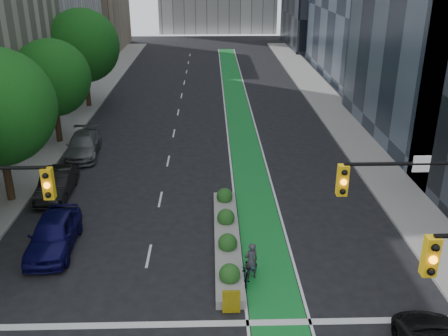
{
  "coord_description": "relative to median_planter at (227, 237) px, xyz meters",
  "views": [
    {
      "loc": [
        0.48,
        -14.05,
        12.78
      ],
      "look_at": [
        1.13,
        9.43,
        3.0
      ],
      "focal_mm": 40.0,
      "sensor_mm": 36.0,
      "label": 1
    }
  ],
  "objects": [
    {
      "name": "bike_lane_paint",
      "position": [
        1.8,
        22.96,
        -0.37
      ],
      "size": [
        2.2,
        70.0,
        0.01
      ],
      "primitive_type": "cube",
      "color": "#178030",
      "rests_on": "ground"
    },
    {
      "name": "parked_car_left_mid",
      "position": [
        -9.75,
        5.66,
        0.39
      ],
      "size": [
        1.76,
        4.67,
        1.52
      ],
      "primitive_type": "imported",
      "rotation": [
        0.0,
        0.0,
        0.03
      ],
      "color": "black",
      "rests_on": "ground"
    },
    {
      "name": "parked_car_left_near",
      "position": [
        -8.23,
        -0.28,
        0.47
      ],
      "size": [
        2.19,
        5.03,
        1.69
      ],
      "primitive_type": "imported",
      "rotation": [
        0.0,
        0.0,
        0.04
      ],
      "color": "#0C0B44",
      "rests_on": "ground"
    },
    {
      "name": "tree_far",
      "position": [
        -12.2,
        24.96,
        5.32
      ],
      "size": [
        6.6,
        6.6,
        9.0
      ],
      "color": "black",
      "rests_on": "ground"
    },
    {
      "name": "bicycle",
      "position": [
        0.8,
        -2.99,
        0.1
      ],
      "size": [
        0.87,
        1.85,
        0.93
      ],
      "primitive_type": "imported",
      "rotation": [
        0.0,
        0.0,
        -0.14
      ],
      "color": "gray",
      "rests_on": "ground"
    },
    {
      "name": "cyclist",
      "position": [
        0.95,
        -2.91,
        0.5
      ],
      "size": [
        0.75,
        0.63,
        1.74
      ],
      "primitive_type": "imported",
      "rotation": [
        0.0,
        0.0,
        3.54
      ],
      "color": "#37323C",
      "rests_on": "ground"
    },
    {
      "name": "median_planter",
      "position": [
        0.0,
        0.0,
        0.0
      ],
      "size": [
        1.2,
        10.26,
        1.1
      ],
      "color": "gray",
      "rests_on": "ground"
    },
    {
      "name": "tree_midfar",
      "position": [
        -12.2,
        14.96,
        4.57
      ],
      "size": [
        5.6,
        5.6,
        7.76
      ],
      "color": "black",
      "rests_on": "ground"
    },
    {
      "name": "sidewalk_left",
      "position": [
        -13.0,
        17.96,
        -0.3
      ],
      "size": [
        3.6,
        90.0,
        0.15
      ],
      "primitive_type": "cube",
      "color": "gray",
      "rests_on": "ground"
    },
    {
      "name": "sidewalk_right",
      "position": [
        10.6,
        17.96,
        -0.3
      ],
      "size": [
        3.6,
        90.0,
        0.15
      ],
      "primitive_type": "cube",
      "color": "gray",
      "rests_on": "ground"
    },
    {
      "name": "parked_car_left_far",
      "position": [
        -9.75,
        12.22,
        0.39
      ],
      "size": [
        2.63,
        5.44,
        1.53
      ],
      "primitive_type": "imported",
      "rotation": [
        0.0,
        0.0,
        0.1
      ],
      "color": "#505354",
      "rests_on": "ground"
    }
  ]
}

